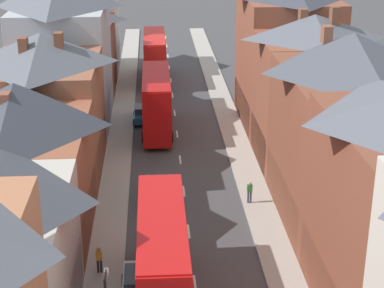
{
  "coord_description": "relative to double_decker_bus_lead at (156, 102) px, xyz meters",
  "views": [
    {
      "loc": [
        -2.08,
        -12.36,
        20.32
      ],
      "look_at": [
        1.0,
        36.36,
        1.21
      ],
      "focal_mm": 60.0,
      "sensor_mm": 36.0,
      "label": 1
    }
  ],
  "objects": [
    {
      "name": "double_decker_bus_mid_street",
      "position": [
        0.0,
        17.26,
        0.0
      ],
      "size": [
        2.74,
        10.8,
        5.3
      ],
      "color": "red",
      "rests_on": "ground"
    },
    {
      "name": "terrace_row_left",
      "position": [
        -8.38,
        -13.67,
        3.01
      ],
      "size": [
        8.0,
        83.72,
        13.83
      ],
      "color": "#BCB7A8",
      "rests_on": "ground"
    },
    {
      "name": "car_parked_right_a",
      "position": [
        -1.29,
        2.73,
        -2.02
      ],
      "size": [
        1.9,
        4.05,
        1.59
      ],
      "color": "#236093",
      "rests_on": "ground"
    },
    {
      "name": "car_mid_black",
      "position": [
        -1.29,
        -26.05,
        -2.0
      ],
      "size": [
        1.9,
        4.13,
        1.63
      ],
      "color": "silver",
      "rests_on": "ground"
    },
    {
      "name": "centre_line_dashes",
      "position": [
        1.81,
        -6.96,
        -2.81
      ],
      "size": [
        0.14,
        97.8,
        0.01
      ],
      "color": "silver",
      "rests_on": "ground"
    },
    {
      "name": "double_decker_bus_far_approaching",
      "position": [
        0.0,
        -26.91,
        0.0
      ],
      "size": [
        2.74,
        10.8,
        5.3
      ],
      "color": "red",
      "rests_on": "ground"
    },
    {
      "name": "car_parked_left_a",
      "position": [
        0.01,
        -14.37,
        -1.96
      ],
      "size": [
        1.9,
        4.18,
        1.7
      ],
      "color": "#236093",
      "rests_on": "ground"
    },
    {
      "name": "pedestrian_far_left",
      "position": [
        6.27,
        -15.37,
        -1.78
      ],
      "size": [
        0.36,
        0.22,
        1.61
      ],
      "color": "#3D4256",
      "rests_on": "pavement_right"
    },
    {
      "name": "pavement_right",
      "position": [
        6.91,
        -4.96,
        -2.75
      ],
      "size": [
        2.2,
        104.0,
        0.14
      ],
      "primitive_type": "cube",
      "color": "#A8A399",
      "rests_on": "ground"
    },
    {
      "name": "double_decker_bus_lead",
      "position": [
        0.0,
        0.0,
        0.0
      ],
      "size": [
        2.74,
        10.8,
        5.3
      ],
      "color": "#B70F0F",
      "rests_on": "ground"
    },
    {
      "name": "terrace_row_right",
      "position": [
        12.0,
        -23.56,
        3.49
      ],
      "size": [
        8.0,
        62.54,
        14.34
      ],
      "color": "#935138",
      "rests_on": "ground"
    },
    {
      "name": "pavement_left",
      "position": [
        -3.29,
        -4.96,
        -2.75
      ],
      "size": [
        2.2,
        104.0,
        0.14
      ],
      "primitive_type": "cube",
      "color": "#A8A399",
      "rests_on": "ground"
    },
    {
      "name": "pedestrian_mid_right",
      "position": [
        -3.54,
        -23.63,
        -1.78
      ],
      "size": [
        0.36,
        0.22,
        1.61
      ],
      "color": "#23232D",
      "rests_on": "pavement_left"
    }
  ]
}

